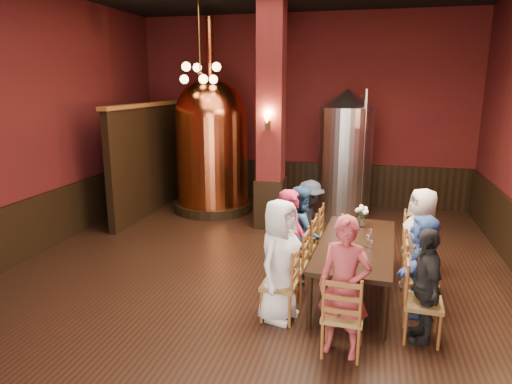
% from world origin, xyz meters
% --- Properties ---
extents(room, '(10.00, 10.02, 4.50)m').
position_xyz_m(room, '(0.00, 0.00, 2.25)').
color(room, black).
rests_on(room, ground).
extents(wainscot_back, '(7.90, 0.08, 1.00)m').
position_xyz_m(wainscot_back, '(0.00, 4.96, 0.50)').
color(wainscot_back, black).
rests_on(wainscot_back, ground).
extents(wainscot_left, '(0.08, 9.90, 1.00)m').
position_xyz_m(wainscot_left, '(-3.96, 0.00, 0.50)').
color(wainscot_left, black).
rests_on(wainscot_left, ground).
extents(column, '(0.58, 0.58, 4.50)m').
position_xyz_m(column, '(-0.30, 2.80, 2.25)').
color(column, '#4B1310').
rests_on(column, ground).
extents(partition, '(0.22, 3.50, 2.40)m').
position_xyz_m(partition, '(-3.20, 3.20, 1.20)').
color(partition, black).
rests_on(partition, ground).
extents(pendant_cluster, '(0.90, 0.90, 1.70)m').
position_xyz_m(pendant_cluster, '(-1.80, 2.90, 3.10)').
color(pendant_cluster, '#A57226').
rests_on(pendant_cluster, room).
extents(sconce_column, '(0.20, 0.20, 0.36)m').
position_xyz_m(sconce_column, '(-0.30, 2.50, 2.20)').
color(sconce_column, black).
rests_on(sconce_column, column).
extents(dining_table, '(1.13, 2.45, 0.75)m').
position_xyz_m(dining_table, '(1.50, 0.04, 0.69)').
color(dining_table, black).
rests_on(dining_table, ground).
extents(chair_0, '(0.48, 0.48, 0.92)m').
position_xyz_m(chair_0, '(0.60, -0.91, 0.46)').
color(chair_0, '#935A25').
rests_on(chair_0, ground).
extents(person_0, '(0.71, 0.88, 1.55)m').
position_xyz_m(person_0, '(0.60, -0.91, 0.78)').
color(person_0, white).
rests_on(person_0, ground).
extents(chair_1, '(0.48, 0.48, 0.92)m').
position_xyz_m(chair_1, '(0.64, -0.25, 0.46)').
color(chair_1, '#935A25').
rests_on(chair_1, ground).
extents(person_1, '(0.40, 0.58, 1.53)m').
position_xyz_m(person_1, '(0.64, -0.25, 0.76)').
color(person_1, maroon).
rests_on(person_1, ground).
extents(chair_2, '(0.48, 0.48, 0.92)m').
position_xyz_m(chair_2, '(0.67, 0.41, 0.46)').
color(chair_2, '#935A25').
rests_on(chair_2, ground).
extents(person_2, '(0.53, 0.77, 1.43)m').
position_xyz_m(person_2, '(0.67, 0.41, 0.72)').
color(person_2, navy).
rests_on(person_2, ground).
extents(chair_3, '(0.48, 0.48, 0.92)m').
position_xyz_m(chair_3, '(0.71, 1.08, 0.46)').
color(chair_3, '#935A25').
rests_on(chair_3, ground).
extents(person_3, '(0.74, 0.99, 1.37)m').
position_xyz_m(person_3, '(0.71, 1.08, 0.69)').
color(person_3, '#1D202C').
rests_on(person_3, ground).
extents(chair_4, '(0.48, 0.48, 0.92)m').
position_xyz_m(chair_4, '(2.30, -1.01, 0.46)').
color(chair_4, '#935A25').
rests_on(chair_4, ground).
extents(person_4, '(0.46, 0.84, 1.35)m').
position_xyz_m(person_4, '(2.30, -1.01, 0.68)').
color(person_4, black).
rests_on(person_4, ground).
extents(chair_5, '(0.48, 0.48, 0.92)m').
position_xyz_m(chair_5, '(2.33, -0.34, 0.46)').
color(chair_5, '#935A25').
rests_on(chair_5, ground).
extents(person_5, '(0.71, 1.29, 1.32)m').
position_xyz_m(person_5, '(2.33, -0.34, 0.66)').
color(person_5, '#3756A5').
rests_on(person_5, ground).
extents(chair_6, '(0.48, 0.48, 0.92)m').
position_xyz_m(chair_6, '(2.37, 0.32, 0.46)').
color(chair_6, '#935A25').
rests_on(chair_6, ground).
extents(person_6, '(0.67, 0.84, 1.51)m').
position_xyz_m(person_6, '(2.37, 0.32, 0.75)').
color(person_6, beige).
rests_on(person_6, ground).
extents(chair_7, '(0.48, 0.48, 0.92)m').
position_xyz_m(chair_7, '(2.41, 0.99, 0.46)').
color(chair_7, '#935A25').
rests_on(chair_7, ground).
extents(person_7, '(0.49, 0.71, 1.32)m').
position_xyz_m(person_7, '(2.41, 0.99, 0.66)').
color(person_7, black).
rests_on(person_7, ground).
extents(chair_8, '(0.48, 0.48, 0.92)m').
position_xyz_m(chair_8, '(1.42, -1.51, 0.46)').
color(chair_8, '#935A25').
rests_on(chair_8, ground).
extents(person_8, '(0.64, 0.49, 1.57)m').
position_xyz_m(person_8, '(1.42, -1.51, 0.78)').
color(person_8, '#9F353A').
rests_on(person_8, ground).
extents(copper_kettle, '(2.03, 2.03, 4.29)m').
position_xyz_m(copper_kettle, '(-1.86, 3.69, 1.56)').
color(copper_kettle, black).
rests_on(copper_kettle, ground).
extents(steel_vessel, '(1.16, 1.16, 2.79)m').
position_xyz_m(steel_vessel, '(1.12, 3.85, 1.40)').
color(steel_vessel, '#B2B2B7').
rests_on(steel_vessel, ground).
extents(rose_vase, '(0.20, 0.20, 0.35)m').
position_xyz_m(rose_vase, '(1.55, 0.79, 0.98)').
color(rose_vase, white).
rests_on(rose_vase, dining_table).
extents(wine_glass_0, '(0.07, 0.07, 0.17)m').
position_xyz_m(wine_glass_0, '(1.69, -0.33, 0.83)').
color(wine_glass_0, white).
rests_on(wine_glass_0, dining_table).
extents(wine_glass_1, '(0.07, 0.07, 0.17)m').
position_xyz_m(wine_glass_1, '(1.69, 0.17, 0.83)').
color(wine_glass_1, white).
rests_on(wine_glass_1, dining_table).
extents(wine_glass_2, '(0.07, 0.07, 0.17)m').
position_xyz_m(wine_glass_2, '(1.32, -0.56, 0.83)').
color(wine_glass_2, white).
rests_on(wine_glass_2, dining_table).
extents(wine_glass_3, '(0.07, 0.07, 0.17)m').
position_xyz_m(wine_glass_3, '(1.65, -0.10, 0.83)').
color(wine_glass_3, white).
rests_on(wine_glass_3, dining_table).
extents(wine_glass_4, '(0.07, 0.07, 0.17)m').
position_xyz_m(wine_glass_4, '(1.26, 0.84, 0.83)').
color(wine_glass_4, white).
rests_on(wine_glass_4, dining_table).
extents(wine_glass_5, '(0.07, 0.07, 0.17)m').
position_xyz_m(wine_glass_5, '(1.23, -0.89, 0.83)').
color(wine_glass_5, white).
rests_on(wine_glass_5, dining_table).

